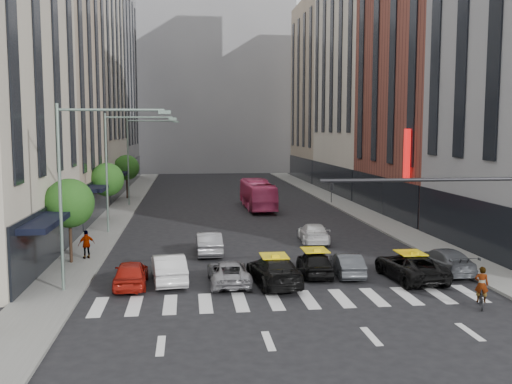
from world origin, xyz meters
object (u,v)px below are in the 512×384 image
object	(u,v)px
car_red	(131,274)
pedestrian_far	(87,244)
streetlamp_mid	(119,157)
streetlamp_far	(137,149)
taxi_left	(274,270)
bus	(258,195)
taxi_center	(315,263)
streetlamp_near	(80,172)
motorcycle	(481,299)
car_white_front	(169,268)

from	to	relation	value
car_red	pedestrian_far	distance (m)	7.02
streetlamp_mid	car_red	size ratio (longest dim) A/B	2.22
streetlamp_mid	car_red	xyz separation A→B (m)	(2.20, -15.32, -5.21)
streetlamp_far	taxi_left	distance (m)	33.53
taxi_left	bus	xyz separation A→B (m)	(2.66, 28.25, 0.70)
taxi_left	pedestrian_far	world-z (taller)	pedestrian_far
car_red	taxi_center	bearing A→B (deg)	-174.15
car_red	streetlamp_far	bearing A→B (deg)	-87.08
streetlamp_near	streetlamp_mid	xyz separation A→B (m)	(0.00, 16.00, 0.00)
streetlamp_near	streetlamp_mid	size ratio (longest dim) A/B	1.00
motorcycle	streetlamp_far	bearing A→B (deg)	-40.07
streetlamp_near	bus	bearing A→B (deg)	66.98
streetlamp_near	car_white_front	size ratio (longest dim) A/B	1.97
car_red	motorcycle	world-z (taller)	car_red
car_white_front	taxi_center	bearing A→B (deg)	176.89
streetlamp_near	taxi_left	xyz separation A→B (m)	(9.45, 0.25, -5.16)
car_red	taxi_left	size ratio (longest dim) A/B	0.79
car_white_front	taxi_left	size ratio (longest dim) A/B	0.89
streetlamp_far	car_red	bearing A→B (deg)	-85.97
car_white_front	taxi_center	xyz separation A→B (m)	(7.88, 0.50, -0.06)
taxi_left	motorcycle	world-z (taller)	taxi_left
taxi_left	motorcycle	size ratio (longest dim) A/B	3.25
streetlamp_near	car_red	world-z (taller)	streetlamp_near
taxi_left	streetlamp_far	bearing A→B (deg)	-79.74
car_red	motorcycle	xyz separation A→B (m)	(15.84, -5.31, -0.28)
taxi_center	motorcycle	size ratio (longest dim) A/B	2.58
streetlamp_far	bus	distance (m)	13.37
taxi_center	streetlamp_mid	bearing A→B (deg)	-46.91
car_red	motorcycle	size ratio (longest dim) A/B	2.57
car_white_front	bus	distance (m)	28.30
taxi_center	bus	world-z (taller)	bus
bus	pedestrian_far	size ratio (longest dim) A/B	5.98
taxi_left	taxi_center	distance (m)	2.98
taxi_left	pedestrian_far	size ratio (longest dim) A/B	2.96
car_white_front	taxi_left	world-z (taller)	car_white_front
taxi_center	bus	xyz separation A→B (m)	(0.16, 26.62, 0.75)
taxi_center	pedestrian_far	size ratio (longest dim) A/B	2.34
streetlamp_near	taxi_left	size ratio (longest dim) A/B	1.76
streetlamp_mid	streetlamp_far	bearing A→B (deg)	90.00
streetlamp_far	taxi_left	size ratio (longest dim) A/B	1.76
streetlamp_near	pedestrian_far	distance (m)	8.53
streetlamp_mid	motorcycle	distance (m)	27.95
taxi_center	pedestrian_far	world-z (taller)	pedestrian_far
streetlamp_far	car_red	size ratio (longest dim) A/B	2.22
motorcycle	streetlamp_mid	bearing A→B (deg)	-25.12
taxi_left	pedestrian_far	xyz separation A→B (m)	(-10.46, 6.67, 0.27)
car_white_front	taxi_left	distance (m)	5.50
streetlamp_far	pedestrian_far	size ratio (longest dim) A/B	5.20
car_white_front	pedestrian_far	xyz separation A→B (m)	(-5.08, 5.54, 0.26)
pedestrian_far	streetlamp_far	bearing A→B (deg)	-119.75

